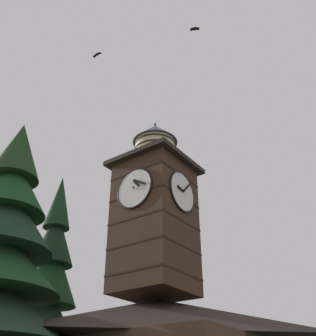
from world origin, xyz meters
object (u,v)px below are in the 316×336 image
pine_tree_behind (45,311)px  flying_bird_high (97,54)px  flying_bird_low (195,29)px  moon (18,287)px  clock_tower (155,209)px

pine_tree_behind → flying_bird_high: bearing=60.6°
flying_bird_high → flying_bird_low: bearing=91.1°
pine_tree_behind → moon: 37.59m
pine_tree_behind → flying_bird_low: 17.75m
clock_tower → flying_bird_low: bearing=57.6°
pine_tree_behind → flying_bird_low: bearing=76.5°
moon → flying_bird_high: bearing=58.0°
clock_tower → flying_bird_low: 9.62m
clock_tower → flying_bird_high: 10.86m
clock_tower → flying_bird_high: (3.13, -2.27, 10.15)m
clock_tower → flying_bird_low: flying_bird_low is taller
clock_tower → flying_bird_high: flying_bird_high is taller
flying_bird_high → flying_bird_low: flying_bird_high is taller
flying_bird_high → moon: bearing=-122.0°
pine_tree_behind → clock_tower: bearing=89.9°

